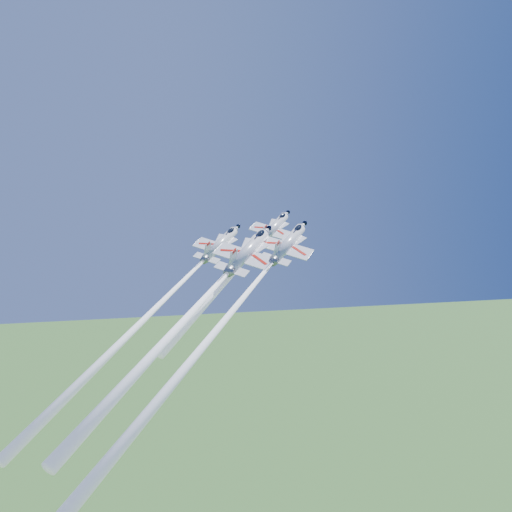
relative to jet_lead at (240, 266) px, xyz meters
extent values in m
cylinder|color=silver|center=(9.38, 10.58, 6.26)|extent=(3.08, 7.20, 10.68)
cone|color=silver|center=(13.27, 14.97, 8.86)|extent=(2.53, 3.07, 2.86)
cone|color=black|center=(14.17, 15.99, 9.46)|extent=(1.28, 1.54, 1.44)
cone|color=slate|center=(5.79, 6.53, 3.86)|extent=(2.46, 2.60, 1.99)
ellipsoid|color=black|center=(11.86, 13.13, 8.50)|extent=(2.44, 2.75, 2.06)
cube|color=black|center=(11.02, 12.10, 8.15)|extent=(0.75, 0.90, 0.68)
cube|color=silver|center=(8.73, 9.95, 5.62)|extent=(9.11, 7.37, 3.63)
cube|color=silver|center=(9.75, 12.72, 7.21)|extent=(2.69, 2.68, 1.53)
cube|color=silver|center=(11.54, 11.46, 6.67)|extent=(2.69, 2.68, 1.53)
cube|color=silver|center=(6.31, 7.16, 4.13)|extent=(4.92, 3.95, 1.95)
cube|color=silver|center=(6.38, 6.65, 5.55)|extent=(1.59, 2.82, 3.30)
cube|color=red|center=(6.47, 6.27, 6.74)|extent=(0.82, 1.07, 0.92)
cube|color=black|center=(9.43, 10.97, 5.52)|extent=(5.88, 6.51, 3.88)
sphere|color=white|center=(5.65, 6.38, 3.77)|extent=(0.90, 1.05, 0.94)
cone|color=white|center=(-5.14, -5.80, -3.44)|extent=(4.52, 18.81, 32.76)
cylinder|color=silver|center=(-1.85, 10.82, 3.08)|extent=(3.32, 7.75, 11.49)
cone|color=silver|center=(2.34, 15.55, 5.88)|extent=(2.72, 3.30, 3.08)
cone|color=black|center=(3.32, 16.65, 6.53)|extent=(1.37, 1.66, 1.55)
cone|color=slate|center=(-5.71, 6.46, 0.50)|extent=(2.65, 2.80, 2.14)
ellipsoid|color=black|center=(0.83, 13.57, 5.50)|extent=(2.62, 2.96, 2.22)
cube|color=black|center=(-0.07, 12.45, 5.12)|extent=(0.81, 0.97, 0.73)
cube|color=silver|center=(-2.54, 10.14, 2.40)|extent=(9.81, 7.93, 3.91)
cube|color=silver|center=(-1.44, 13.12, 4.11)|extent=(2.90, 2.88, 1.65)
cube|color=silver|center=(0.49, 11.76, 3.53)|extent=(2.90, 2.88, 1.65)
cube|color=silver|center=(-5.14, 7.14, 0.79)|extent=(5.29, 4.25, 2.10)
cube|color=silver|center=(-5.07, 6.59, 2.32)|extent=(1.71, 3.04, 3.55)
cube|color=red|center=(-4.97, 6.18, 3.60)|extent=(0.88, 1.15, 0.99)
cube|color=black|center=(-1.79, 11.24, 2.29)|extent=(6.33, 7.01, 4.17)
sphere|color=white|center=(-5.86, 6.30, 0.40)|extent=(0.97, 1.13, 1.01)
cone|color=white|center=(-21.32, -11.16, -9.93)|extent=(5.66, 26.19, 46.47)
cylinder|color=silver|center=(9.67, 1.24, 3.85)|extent=(3.58, 8.37, 12.40)
cone|color=silver|center=(14.19, 6.34, 6.87)|extent=(2.94, 3.56, 3.33)
cone|color=black|center=(15.24, 7.52, 7.58)|extent=(1.48, 1.79, 1.67)
cone|color=slate|center=(5.50, -3.47, 1.07)|extent=(2.86, 3.02, 2.31)
ellipsoid|color=black|center=(12.55, 4.20, 6.46)|extent=(2.83, 3.20, 2.40)
cube|color=black|center=(11.58, 3.00, 6.05)|extent=(0.87, 1.04, 0.79)
cube|color=silver|center=(8.92, 0.50, 3.11)|extent=(10.59, 8.56, 4.22)
cube|color=silver|center=(10.10, 3.72, 4.96)|extent=(3.13, 3.11, 1.78)
cube|color=silver|center=(12.18, 2.25, 4.33)|extent=(3.13, 3.11, 1.78)
cube|color=silver|center=(6.11, -2.74, 1.38)|extent=(5.71, 4.59, 2.26)
cube|color=silver|center=(6.19, -3.33, 3.03)|extent=(1.84, 3.28, 3.83)
cube|color=red|center=(6.29, -3.78, 4.41)|extent=(0.95, 1.24, 1.07)
cube|color=black|center=(9.73, 1.69, 3.00)|extent=(6.83, 7.57, 4.50)
sphere|color=white|center=(5.34, -3.65, 0.96)|extent=(1.04, 1.22, 1.09)
cone|color=white|center=(-11.56, -22.72, -10.34)|extent=(6.15, 28.58, 50.76)
cylinder|color=silver|center=(1.36, -0.79, 2.78)|extent=(3.85, 9.01, 13.35)
cone|color=silver|center=(6.22, 4.70, 6.04)|extent=(3.16, 3.83, 3.58)
cone|color=black|center=(7.35, 5.97, 6.79)|extent=(1.60, 1.93, 1.80)
cone|color=slate|center=(-3.13, -5.86, -0.22)|extent=(3.08, 3.25, 2.48)
ellipsoid|color=black|center=(4.46, 2.40, 5.59)|extent=(3.04, 3.44, 2.58)
cube|color=black|center=(3.41, 1.10, 5.15)|extent=(0.94, 1.12, 0.85)
cube|color=silver|center=(0.55, -1.59, 1.99)|extent=(11.39, 9.21, 4.54)
cube|color=silver|center=(1.83, 1.88, 3.98)|extent=(3.36, 3.35, 1.92)
cube|color=silver|center=(4.07, 0.30, 3.30)|extent=(3.36, 3.35, 1.92)
cube|color=silver|center=(-2.47, -5.07, 0.12)|extent=(6.15, 4.94, 2.44)
cube|color=silver|center=(-2.39, -5.71, 1.90)|extent=(1.98, 3.53, 4.13)
cube|color=red|center=(-2.27, -6.19, 3.39)|extent=(1.02, 1.33, 1.15)
cube|color=black|center=(1.42, -0.31, 1.87)|extent=(7.35, 8.14, 4.85)
sphere|color=white|center=(-3.30, -6.05, -0.33)|extent=(1.12, 1.32, 1.17)
cone|color=white|center=(-16.61, -21.07, -9.23)|extent=(5.62, 23.25, 40.44)
camera|label=1|loc=(-20.84, -102.81, 13.79)|focal=40.00mm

